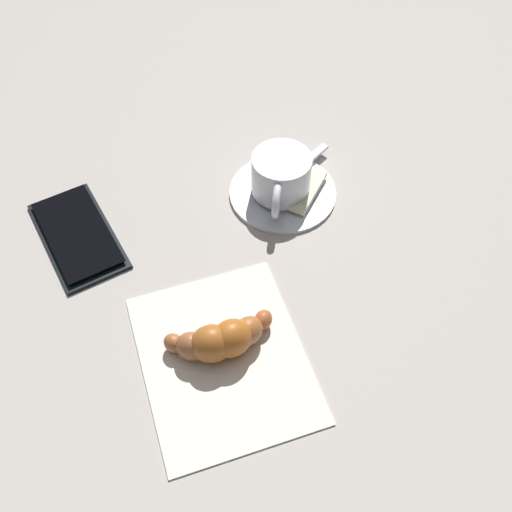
% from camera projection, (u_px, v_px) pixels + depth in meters
% --- Properties ---
extents(ground_plane, '(1.80, 1.80, 0.00)m').
position_uv_depth(ground_plane, '(258.00, 275.00, 0.62)').
color(ground_plane, '#A8A098').
extents(saucer, '(0.13, 0.13, 0.01)m').
position_uv_depth(saucer, '(283.00, 191.00, 0.69)').
color(saucer, silver).
rests_on(saucer, ground).
extents(espresso_cup, '(0.09, 0.07, 0.05)m').
position_uv_depth(espresso_cup, '(281.00, 175.00, 0.66)').
color(espresso_cup, silver).
rests_on(espresso_cup, saucer).
extents(teaspoon, '(0.09, 0.10, 0.01)m').
position_uv_depth(teaspoon, '(284.00, 180.00, 0.69)').
color(teaspoon, silver).
rests_on(teaspoon, saucer).
extents(sugar_packet, '(0.07, 0.05, 0.01)m').
position_uv_depth(sugar_packet, '(309.00, 191.00, 0.68)').
color(sugar_packet, beige).
rests_on(sugar_packet, saucer).
extents(napkin, '(0.22, 0.19, 0.00)m').
position_uv_depth(napkin, '(223.00, 358.00, 0.56)').
color(napkin, silver).
rests_on(napkin, ground).
extents(croissant, '(0.06, 0.11, 0.04)m').
position_uv_depth(croissant, '(221.00, 340.00, 0.55)').
color(croissant, '#A15B32').
rests_on(croissant, napkin).
extents(cell_phone, '(0.16, 0.13, 0.01)m').
position_uv_depth(cell_phone, '(78.00, 234.00, 0.65)').
color(cell_phone, black).
rests_on(cell_phone, ground).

